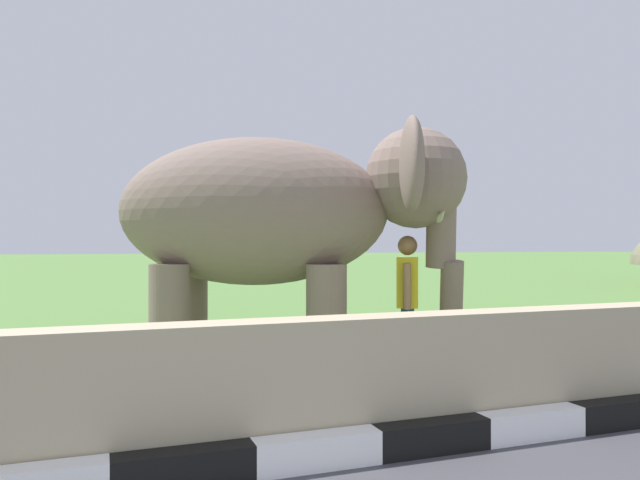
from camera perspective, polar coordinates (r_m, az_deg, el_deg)
The scene contains 4 objects.
striped_curb at distance 4.16m, azimuth -19.32°, elevation -20.50°, with size 16.20×0.20×0.24m.
barrier_parapet at distance 4.96m, azimuth 9.72°, elevation -12.65°, with size 28.00×0.36×1.00m, color tan.
elephant at distance 6.95m, azimuth -3.34°, elevation 2.34°, with size 4.05×3.13×2.90m.
person_handler at distance 7.16m, azimuth 8.30°, elevation -5.44°, with size 0.41×0.59×1.66m.
Camera 1 is at (-0.40, -0.36, 1.55)m, focal length 33.79 mm.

